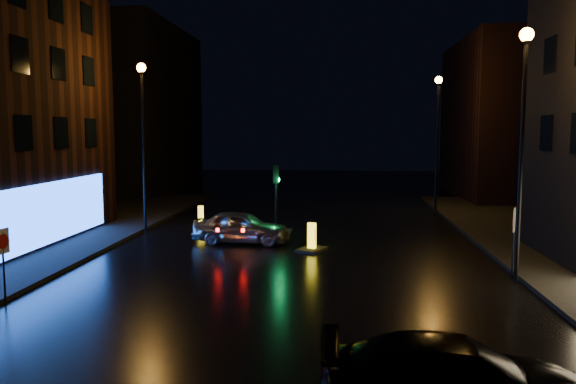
# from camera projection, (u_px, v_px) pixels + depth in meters

# --- Properties ---
(ground) EXTENTS (120.00, 120.00, 0.00)m
(ground) POSITION_uv_depth(u_px,v_px,m) (262.00, 341.00, 13.61)
(ground) COLOR black
(ground) RESTS_ON ground
(building_far_left) EXTENTS (8.00, 16.00, 14.00)m
(building_far_left) POSITION_uv_depth(u_px,v_px,m) (134.00, 109.00, 48.95)
(building_far_left) COLOR black
(building_far_left) RESTS_ON ground
(building_far_right) EXTENTS (8.00, 14.00, 12.00)m
(building_far_right) POSITION_uv_depth(u_px,v_px,m) (510.00, 119.00, 43.32)
(building_far_right) COLOR black
(building_far_right) RESTS_ON ground
(street_lamp_lfar) EXTENTS (0.44, 0.44, 8.37)m
(street_lamp_lfar) POSITION_uv_depth(u_px,v_px,m) (143.00, 121.00, 27.58)
(street_lamp_lfar) COLOR black
(street_lamp_lfar) RESTS_ON ground
(street_lamp_rnear) EXTENTS (0.44, 0.44, 8.37)m
(street_lamp_rnear) POSITION_uv_depth(u_px,v_px,m) (523.00, 116.00, 18.26)
(street_lamp_rnear) COLOR black
(street_lamp_rnear) RESTS_ON ground
(street_lamp_rfar) EXTENTS (0.44, 0.44, 8.37)m
(street_lamp_rfar) POSITION_uv_depth(u_px,v_px,m) (437.00, 123.00, 34.10)
(street_lamp_rfar) COLOR black
(street_lamp_rfar) RESTS_ON ground
(traffic_signal) EXTENTS (1.40, 2.40, 3.45)m
(traffic_signal) POSITION_uv_depth(u_px,v_px,m) (276.00, 225.00, 27.53)
(traffic_signal) COLOR black
(traffic_signal) RESTS_ON ground
(silver_hatchback) EXTENTS (4.43, 2.02, 1.47)m
(silver_hatchback) POSITION_uv_depth(u_px,v_px,m) (241.00, 227.00, 25.50)
(silver_hatchback) COLOR #A8ACB0
(silver_hatchback) RESTS_ON ground
(dark_sedan) EXTENTS (4.87, 2.01, 1.41)m
(dark_sedan) POSITION_uv_depth(u_px,v_px,m) (458.00, 379.00, 9.92)
(dark_sedan) COLOR black
(dark_sedan) RESTS_ON ground
(bollard_near) EXTENTS (1.41, 1.63, 1.20)m
(bollard_near) POSITION_uv_depth(u_px,v_px,m) (312.00, 245.00, 23.86)
(bollard_near) COLOR black
(bollard_near) RESTS_ON ground
(bollard_far) EXTENTS (1.13, 1.43, 1.10)m
(bollard_far) POSITION_uv_depth(u_px,v_px,m) (201.00, 222.00, 30.02)
(bollard_far) COLOR black
(bollard_far) RESTS_ON ground
(road_sign_left) EXTENTS (0.12, 0.55, 2.25)m
(road_sign_left) POSITION_uv_depth(u_px,v_px,m) (3.00, 248.00, 16.31)
(road_sign_left) COLOR black
(road_sign_left) RESTS_ON ground
(road_sign_right) EXTENTS (0.24, 0.57, 2.41)m
(road_sign_right) POSITION_uv_depth(u_px,v_px,m) (514.00, 226.00, 19.41)
(road_sign_right) COLOR black
(road_sign_right) RESTS_ON ground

